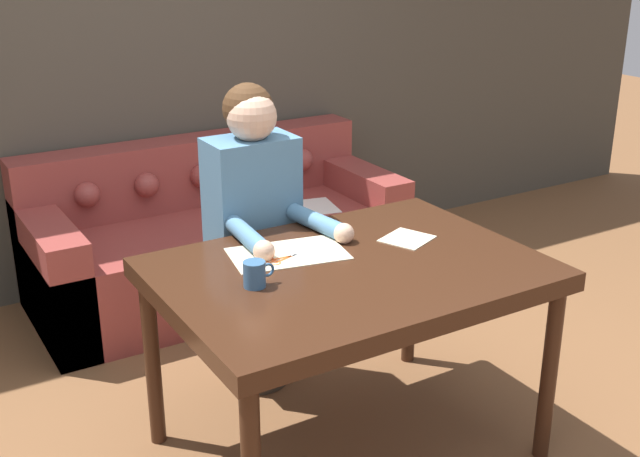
{
  "coord_description": "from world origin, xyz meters",
  "views": [
    {
      "loc": [
        -1.31,
        -2.22,
        1.9
      ],
      "look_at": [
        0.1,
        0.12,
        0.87
      ],
      "focal_mm": 45.0,
      "sensor_mm": 36.0,
      "label": 1
    }
  ],
  "objects_px": {
    "scissors": "(285,258)",
    "mug": "(255,274)",
    "person": "(255,241)",
    "couch": "(216,240)",
    "dining_table": "(349,284)"
  },
  "relations": [
    {
      "from": "person",
      "to": "scissors",
      "type": "xyz_separation_m",
      "value": [
        -0.1,
        -0.45,
        0.11
      ]
    },
    {
      "from": "scissors",
      "to": "mug",
      "type": "distance_m",
      "value": 0.26
    },
    {
      "from": "scissors",
      "to": "mug",
      "type": "xyz_separation_m",
      "value": [
        -0.2,
        -0.16,
        0.04
      ]
    },
    {
      "from": "person",
      "to": "dining_table",
      "type": "bearing_deg",
      "value": -83.51
    },
    {
      "from": "person",
      "to": "mug",
      "type": "height_order",
      "value": "person"
    },
    {
      "from": "couch",
      "to": "mug",
      "type": "distance_m",
      "value": 1.75
    },
    {
      "from": "couch",
      "to": "mug",
      "type": "height_order",
      "value": "mug"
    },
    {
      "from": "couch",
      "to": "scissors",
      "type": "distance_m",
      "value": 1.54
    },
    {
      "from": "couch",
      "to": "scissors",
      "type": "relative_size",
      "value": 8.16
    },
    {
      "from": "dining_table",
      "to": "scissors",
      "type": "xyz_separation_m",
      "value": [
        -0.17,
        0.17,
        0.08
      ]
    },
    {
      "from": "person",
      "to": "scissors",
      "type": "bearing_deg",
      "value": -102.33
    },
    {
      "from": "dining_table",
      "to": "person",
      "type": "bearing_deg",
      "value": 96.49
    },
    {
      "from": "couch",
      "to": "mug",
      "type": "relative_size",
      "value": 17.53
    },
    {
      "from": "couch",
      "to": "person",
      "type": "distance_m",
      "value": 1.07
    },
    {
      "from": "person",
      "to": "scissors",
      "type": "distance_m",
      "value": 0.47
    }
  ]
}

